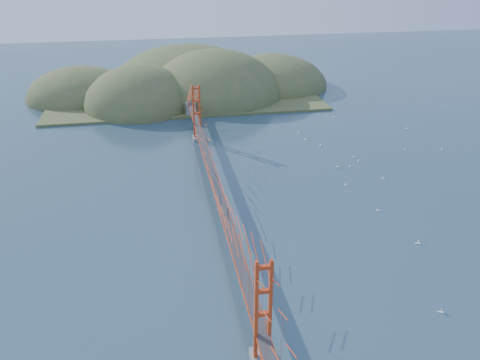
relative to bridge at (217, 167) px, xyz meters
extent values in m
plane|color=#2F4C5F|center=(0.00, -0.18, -7.01)|extent=(320.00, 320.00, 0.00)
cube|color=gray|center=(0.00, -30.18, -6.66)|extent=(2.00, 2.40, 0.70)
cube|color=gray|center=(0.00, 29.82, -6.66)|extent=(2.00, 2.40, 0.70)
cube|color=red|center=(0.00, -0.18, -3.71)|extent=(1.40, 92.00, 0.16)
cube|color=red|center=(0.00, -0.18, -3.91)|extent=(1.33, 92.00, 0.24)
cube|color=#38383A|center=(0.00, -0.18, -3.61)|extent=(1.19, 92.00, 0.03)
cube|color=gray|center=(0.00, 45.82, -5.36)|extent=(2.20, 2.60, 3.30)
cube|color=brown|center=(0.00, 63.82, -6.76)|extent=(70.00, 40.00, 0.60)
ellipsoid|color=brown|center=(-12.00, 55.82, -7.01)|extent=(28.00, 28.00, 21.00)
ellipsoid|color=brown|center=(8.00, 61.82, -7.01)|extent=(36.00, 36.00, 25.00)
ellipsoid|color=brown|center=(26.00, 69.82, -7.01)|extent=(32.00, 32.00, 18.00)
ellipsoid|color=brown|center=(-28.00, 67.82, -7.01)|extent=(28.00, 28.00, 16.00)
ellipsoid|color=brown|center=(2.00, 77.82, -7.01)|extent=(44.00, 44.00, 22.00)
cube|color=white|center=(21.93, 29.66, -6.94)|extent=(0.62, 0.26, 0.11)
cylinder|color=white|center=(21.93, 29.66, -6.61)|extent=(0.02, 0.02, 0.66)
cube|color=white|center=(47.11, 15.26, -6.95)|extent=(0.48, 0.59, 0.11)
cylinder|color=white|center=(47.11, 15.26, -6.63)|extent=(0.02, 0.02, 0.63)
cube|color=white|center=(20.73, -27.28, -6.94)|extent=(0.62, 0.47, 0.11)
cylinder|color=white|center=(20.73, -27.28, -6.62)|extent=(0.02, 0.02, 0.65)
cube|color=white|center=(46.30, 27.94, -6.94)|extent=(0.65, 0.39, 0.11)
cylinder|color=white|center=(46.30, 27.94, -6.60)|extent=(0.02, 0.02, 0.67)
cube|color=white|center=(24.11, 21.74, -6.95)|extent=(0.53, 0.18, 0.10)
cylinder|color=white|center=(24.11, 21.74, -6.66)|extent=(0.02, 0.02, 0.58)
cube|color=white|center=(23.87, -5.09, -6.95)|extent=(0.55, 0.50, 0.10)
cylinder|color=white|center=(23.87, -5.09, -6.64)|extent=(0.02, 0.02, 0.61)
cube|color=white|center=(22.40, 4.10, -6.95)|extent=(0.31, 0.53, 0.09)
cylinder|color=white|center=(22.40, 4.10, -6.68)|extent=(0.01, 0.01, 0.55)
cube|color=white|center=(33.44, 38.93, -6.95)|extent=(0.31, 0.54, 0.09)
cylinder|color=white|center=(33.44, 38.93, -6.67)|extent=(0.01, 0.01, 0.56)
cube|color=white|center=(28.46, 12.87, -6.95)|extent=(0.51, 0.48, 0.10)
cylinder|color=white|center=(28.46, 12.87, -6.66)|extent=(0.02, 0.02, 0.57)
cube|color=white|center=(22.13, 25.68, -6.95)|extent=(0.56, 0.23, 0.10)
cylinder|color=white|center=(22.13, 25.68, -6.65)|extent=(0.02, 0.02, 0.60)
cube|color=white|center=(25.96, 10.83, -6.95)|extent=(0.44, 0.48, 0.09)
cylinder|color=white|center=(25.96, 10.83, -6.69)|extent=(0.01, 0.01, 0.54)
cube|color=white|center=(28.31, 14.92, -6.94)|extent=(0.65, 0.50, 0.11)
cylinder|color=white|center=(28.31, 14.92, -6.59)|extent=(0.02, 0.02, 0.69)
cube|color=white|center=(39.86, 16.61, -6.95)|extent=(0.50, 0.51, 0.10)
cylinder|color=white|center=(39.86, 16.61, -6.65)|extent=(0.02, 0.02, 0.59)
cube|color=white|center=(23.69, 11.20, -6.94)|extent=(0.62, 0.54, 0.11)
cylinder|color=white|center=(23.69, 11.20, -6.60)|extent=(0.02, 0.02, 0.68)
cube|color=white|center=(29.70, 5.11, -6.95)|extent=(0.56, 0.47, 0.10)
cylinder|color=white|center=(29.70, 5.11, -6.64)|extent=(0.02, 0.02, 0.61)
cube|color=white|center=(25.23, -14.49, -6.94)|extent=(0.66, 0.37, 0.11)
cylinder|color=white|center=(25.23, -14.49, -6.60)|extent=(0.02, 0.02, 0.69)
camera|label=1|loc=(-8.04, -62.11, 28.39)|focal=35.00mm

